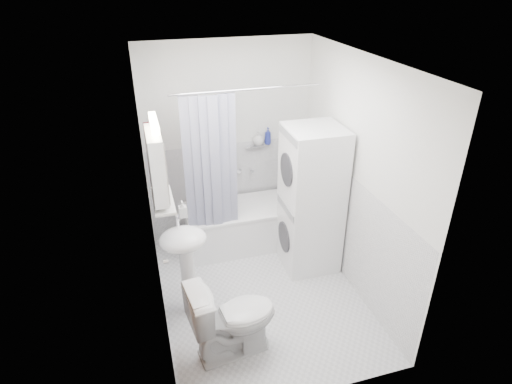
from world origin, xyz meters
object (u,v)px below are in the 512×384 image
object	(u,v)px
bathtub	(243,224)
sink	(185,252)
toilet	(233,318)
washer_dryer	(311,200)

from	to	relation	value
bathtub	sink	xyz separation A→B (m)	(-0.81, -0.97, 0.42)
sink	toilet	distance (m)	0.77
sink	washer_dryer	size ratio (longest dim) A/B	0.63
sink	toilet	size ratio (longest dim) A/B	1.35
bathtub	sink	distance (m)	1.33
washer_dryer	bathtub	bearing A→B (deg)	137.94
bathtub	washer_dryer	world-z (taller)	washer_dryer
washer_dryer	toilet	size ratio (longest dim) A/B	2.13
sink	toilet	bearing A→B (deg)	-64.07
bathtub	washer_dryer	bearing A→B (deg)	-43.02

